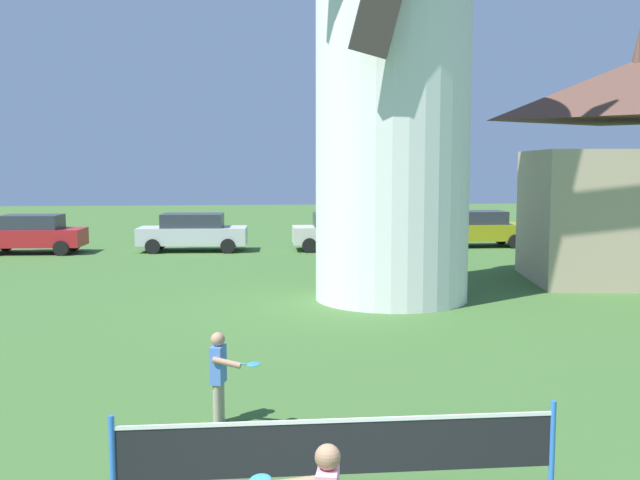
% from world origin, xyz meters
% --- Properties ---
extents(windmill, '(8.50, 4.73, 14.43)m').
position_xyz_m(windmill, '(2.99, 13.95, 6.82)').
color(windmill, white).
rests_on(windmill, ground_plane).
extents(tennis_net, '(4.59, 0.06, 1.10)m').
position_xyz_m(tennis_net, '(0.15, 2.29, 0.68)').
color(tennis_net, blue).
rests_on(tennis_net, ground_plane).
extents(player_far, '(0.72, 0.67, 1.29)m').
position_xyz_m(player_far, '(-1.17, 4.96, 0.73)').
color(player_far, '#9E937F').
rests_on(player_far, ground_plane).
extents(parked_car_red, '(4.12, 2.02, 1.56)m').
position_xyz_m(parked_car_red, '(-9.50, 25.17, 0.81)').
color(parked_car_red, red).
rests_on(parked_car_red, ground_plane).
extents(parked_car_silver, '(4.51, 2.05, 1.56)m').
position_xyz_m(parked_car_silver, '(-3.10, 25.30, 0.81)').
color(parked_car_silver, silver).
rests_on(parked_car_silver, ground_plane).
extents(parked_car_cream, '(4.03, 1.94, 1.56)m').
position_xyz_m(parked_car_cream, '(3.04, 25.09, 0.81)').
color(parked_car_cream, silver).
rests_on(parked_car_cream, ground_plane).
extents(parked_car_mustard, '(3.83, 1.90, 1.56)m').
position_xyz_m(parked_car_mustard, '(9.25, 25.81, 0.81)').
color(parked_car_mustard, '#999919').
rests_on(parked_car_mustard, ground_plane).
extents(parked_car_green, '(3.85, 1.94, 1.56)m').
position_xyz_m(parked_car_green, '(15.22, 25.60, 0.81)').
color(parked_car_green, '#1E6638').
rests_on(parked_car_green, ground_plane).
extents(chapel, '(6.94, 5.54, 7.60)m').
position_xyz_m(chapel, '(10.85, 16.15, 3.28)').
color(chapel, tan).
rests_on(chapel, ground_plane).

